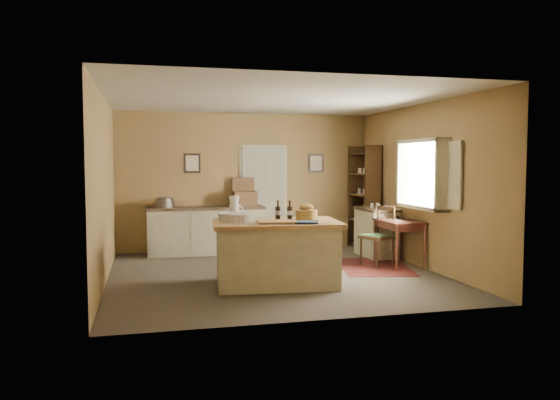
# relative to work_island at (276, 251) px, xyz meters

# --- Properties ---
(ground) EXTENTS (5.00, 5.00, 0.00)m
(ground) POSITION_rel_work_island_xyz_m (0.15, 0.68, -0.48)
(ground) COLOR brown
(ground) RESTS_ON ground
(wall_back) EXTENTS (5.00, 0.10, 2.70)m
(wall_back) POSITION_rel_work_island_xyz_m (0.15, 3.18, 0.87)
(wall_back) COLOR olive
(wall_back) RESTS_ON ground
(wall_front) EXTENTS (5.00, 0.10, 2.70)m
(wall_front) POSITION_rel_work_island_xyz_m (0.15, -1.82, 0.87)
(wall_front) COLOR olive
(wall_front) RESTS_ON ground
(wall_left) EXTENTS (0.10, 5.00, 2.70)m
(wall_left) POSITION_rel_work_island_xyz_m (-2.35, 0.68, 0.87)
(wall_left) COLOR olive
(wall_left) RESTS_ON ground
(wall_right) EXTENTS (0.10, 5.00, 2.70)m
(wall_right) POSITION_rel_work_island_xyz_m (2.65, 0.68, 0.87)
(wall_right) COLOR olive
(wall_right) RESTS_ON ground
(ceiling) EXTENTS (5.00, 5.00, 0.00)m
(ceiling) POSITION_rel_work_island_xyz_m (0.15, 0.68, 2.22)
(ceiling) COLOR silver
(ceiling) RESTS_ON wall_back
(door) EXTENTS (0.97, 0.06, 2.11)m
(door) POSITION_rel_work_island_xyz_m (0.50, 3.15, 0.57)
(door) COLOR #A3A68F
(door) RESTS_ON ground
(framed_prints) EXTENTS (2.82, 0.02, 0.38)m
(framed_prints) POSITION_rel_work_island_xyz_m (0.35, 3.16, 1.24)
(framed_prints) COLOR black
(framed_prints) RESTS_ON ground
(window) EXTENTS (0.25, 1.99, 1.12)m
(window) POSITION_rel_work_island_xyz_m (2.58, 0.48, 1.07)
(window) COLOR beige
(window) RESTS_ON ground
(work_island) EXTENTS (1.89, 1.34, 1.20)m
(work_island) POSITION_rel_work_island_xyz_m (0.00, 0.00, 0.00)
(work_island) COLOR beige
(work_island) RESTS_ON ground
(sideboard) EXTENTS (2.21, 0.63, 1.18)m
(sideboard) POSITION_rel_work_island_xyz_m (-0.67, 2.88, -0.00)
(sideboard) COLOR beige
(sideboard) RESTS_ON ground
(rug) EXTENTS (1.41, 1.79, 0.01)m
(rug) POSITION_rel_work_island_xyz_m (1.90, 0.88, -0.48)
(rug) COLOR #451311
(rug) RESTS_ON ground
(writing_desk) EXTENTS (0.57, 0.93, 0.82)m
(writing_desk) POSITION_rel_work_island_xyz_m (2.35, 0.90, 0.19)
(writing_desk) COLOR #3D1B14
(writing_desk) RESTS_ON ground
(desk_chair) EXTENTS (0.59, 0.59, 0.98)m
(desk_chair) POSITION_rel_work_island_xyz_m (1.98, 0.97, 0.01)
(desk_chair) COLOR #312011
(desk_chair) RESTS_ON ground
(right_cabinet) EXTENTS (0.54, 0.97, 0.99)m
(right_cabinet) POSITION_rel_work_island_xyz_m (2.35, 1.83, -0.02)
(right_cabinet) COLOR beige
(right_cabinet) RESTS_ON ground
(shelving_unit) EXTENTS (0.35, 0.93, 2.07)m
(shelving_unit) POSITION_rel_work_island_xyz_m (2.51, 2.68, 0.55)
(shelving_unit) COLOR #312011
(shelving_unit) RESTS_ON ground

